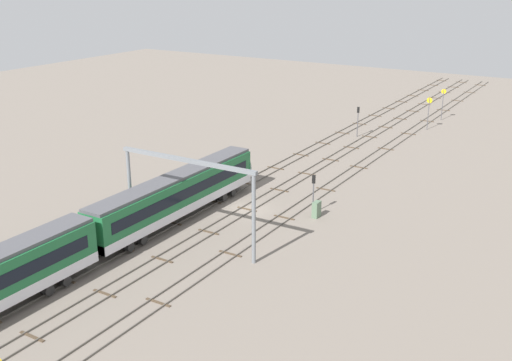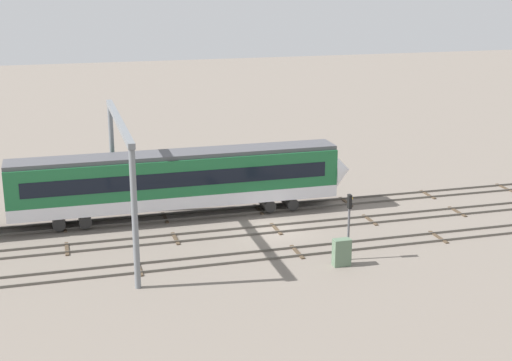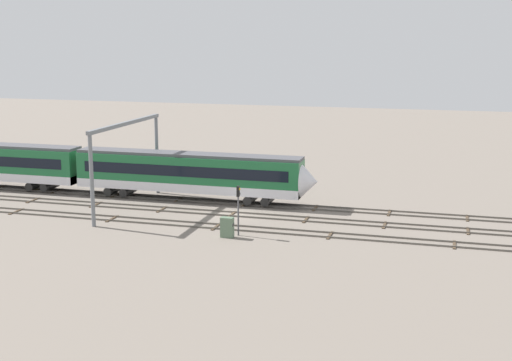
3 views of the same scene
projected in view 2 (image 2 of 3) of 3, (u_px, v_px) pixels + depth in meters
ground_plane at (276, 229)px, 51.64m from camera, size 210.44×210.44×0.00m
track_near_foreground at (297, 251)px, 47.37m from camera, size 194.44×2.40×0.16m
track_second_near at (276, 229)px, 51.62m from camera, size 194.44×2.40×0.16m
track_with_train at (259, 209)px, 55.88m from camera, size 194.44×2.40×0.16m
overhead_gantry at (121, 154)px, 46.97m from camera, size 0.40×14.85×8.59m
signal_light_trackside_departure at (349, 217)px, 45.45m from camera, size 0.31×0.32×4.31m
relay_cabinet at (342, 252)px, 45.06m from camera, size 1.10×0.61×1.73m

